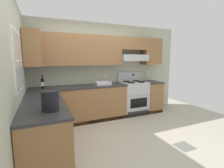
# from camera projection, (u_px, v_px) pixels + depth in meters

# --- Properties ---
(ground_plane) EXTENTS (7.04, 7.04, 0.00)m
(ground_plane) POSITION_uv_depth(u_px,v_px,m) (114.00, 139.00, 3.22)
(ground_plane) COLOR #B2AA99
(floor_accent_tile) EXTENTS (0.30, 0.30, 0.01)m
(floor_accent_tile) POSITION_uv_depth(u_px,v_px,m) (184.00, 146.00, 2.96)
(floor_accent_tile) COLOR slate
(floor_accent_tile) RESTS_ON ground_plane
(wall_back) EXTENTS (4.68, 0.57, 2.55)m
(wall_back) POSITION_uv_depth(u_px,v_px,m) (104.00, 63.00, 4.54)
(wall_back) COLOR #B7BAA3
(wall_back) RESTS_ON ground_plane
(wall_left) EXTENTS (0.47, 4.00, 2.55)m
(wall_left) POSITION_uv_depth(u_px,v_px,m) (17.00, 74.00, 2.59)
(wall_left) COLOR #B7BAA3
(wall_left) RESTS_ON ground_plane
(counter_back_run) EXTENTS (3.60, 0.65, 0.91)m
(counter_back_run) POSITION_uv_depth(u_px,v_px,m) (95.00, 102.00, 4.28)
(counter_back_run) COLOR olive
(counter_back_run) RESTS_ON ground_plane
(counter_left_run) EXTENTS (0.63, 1.91, 0.91)m
(counter_left_run) POSITION_uv_depth(u_px,v_px,m) (45.00, 129.00, 2.65)
(counter_left_run) COLOR olive
(counter_left_run) RESTS_ON ground_plane
(stove) EXTENTS (0.76, 0.62, 1.20)m
(stove) POSITION_uv_depth(u_px,v_px,m) (133.00, 97.00, 4.76)
(stove) COLOR #B7BABC
(stove) RESTS_ON ground_plane
(wine_bottle) EXTENTS (0.07, 0.07, 0.34)m
(wine_bottle) POSITION_uv_depth(u_px,v_px,m) (43.00, 83.00, 3.72)
(wine_bottle) COLOR black
(wine_bottle) RESTS_ON counter_back_run
(bowl) EXTENTS (0.40, 0.26, 0.08)m
(bowl) POSITION_uv_depth(u_px,v_px,m) (103.00, 84.00, 4.28)
(bowl) COLOR silver
(bowl) RESTS_ON counter_back_run
(bucket) EXTENTS (0.23, 0.23, 0.26)m
(bucket) POSITION_uv_depth(u_px,v_px,m) (50.00, 100.00, 2.10)
(bucket) COLOR black
(bucket) RESTS_ON counter_left_run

